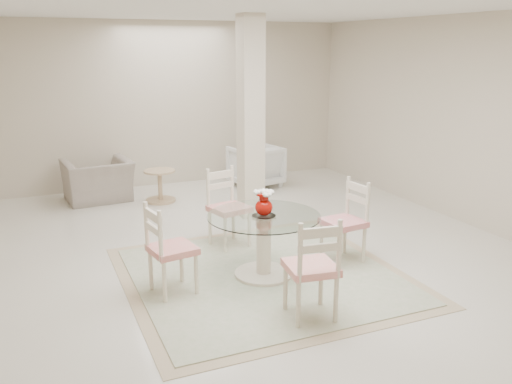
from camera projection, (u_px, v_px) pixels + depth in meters
name	position (u px, v px, depth m)	size (l,w,h in m)	color
ground	(254.00, 250.00, 6.29)	(7.00, 7.00, 0.00)	silver
room_shell	(254.00, 88.00, 5.80)	(6.02, 7.02, 2.71)	beige
column	(251.00, 119.00, 7.28)	(0.30, 0.30, 2.70)	beige
area_rug	(264.00, 275.00, 5.58)	(2.78, 2.78, 0.02)	tan
dining_table	(264.00, 246.00, 5.50)	(1.14, 1.14, 0.66)	beige
red_vase	(264.00, 202.00, 5.37)	(0.20, 0.19, 0.27)	#AF0C05
dining_chair_east	(348.00, 215.00, 5.85)	(0.44, 0.44, 1.00)	beige
dining_chair_north	(226.00, 201.00, 6.33)	(0.49, 0.49, 1.02)	beige
dining_chair_west	(166.00, 243.00, 5.04)	(0.46, 0.46, 0.99)	#F6E6CA
dining_chair_south	(314.00, 262.00, 4.54)	(0.46, 0.46, 1.03)	beige
recliner_taupe	(98.00, 181.00, 8.23)	(0.96, 0.84, 0.63)	gray
armchair_white	(256.00, 166.00, 9.08)	(0.73, 0.76, 0.69)	silver
side_table	(160.00, 187.00, 8.20)	(0.47, 0.47, 0.49)	#CFB27F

